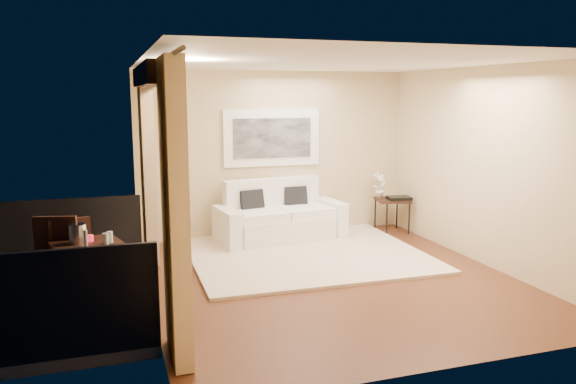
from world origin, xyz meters
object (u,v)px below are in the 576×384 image
orchid (380,185)px  balcony_chair_far (70,254)px  side_table (392,202)px  sofa (279,219)px  ice_bucket (77,234)px  balcony_chair_near (54,259)px  bistro_table (89,252)px

orchid → balcony_chair_far: size_ratio=0.46×
side_table → balcony_chair_far: (-5.02, -1.91, 0.07)m
sofa → side_table: 2.00m
balcony_chair_far → ice_bucket: size_ratio=5.01×
side_table → balcony_chair_near: (-5.16, -2.14, 0.09)m
sofa → bistro_table: sofa is taller
sofa → bistro_table: 3.73m
orchid → ice_bucket: (-4.73, -2.40, 0.08)m
sofa → ice_bucket: 3.78m
balcony_chair_far → balcony_chair_near: size_ratio=0.96×
sofa → ice_bucket: (-2.91, -2.35, 0.55)m
sofa → balcony_chair_near: 3.88m
ice_bucket → orchid: bearing=26.9°
sofa → balcony_chair_far: balcony_chair_far is taller
bistro_table → ice_bucket: 0.22m
orchid → ice_bucket: size_ratio=2.31×
sofa → ice_bucket: size_ratio=10.56×
bistro_table → ice_bucket: bearing=141.8°
balcony_chair_far → ice_bucket: bearing=93.9°
bistro_table → balcony_chair_near: balcony_chair_near is taller
bistro_table → balcony_chair_near: bearing=151.2°
side_table → bistro_table: (-4.80, -2.34, 0.19)m
sofa → balcony_chair_near: (-3.16, -2.23, 0.27)m
side_table → balcony_chair_near: balcony_chair_near is taller
sofa → balcony_chair_far: (-3.02, -2.00, 0.24)m
ice_bucket → side_table: bearing=24.7°
orchid → balcony_chair_near: size_ratio=0.44×
balcony_chair_near → balcony_chair_far: bearing=73.2°
side_table → ice_bucket: ice_bucket is taller
balcony_chair_far → orchid: bearing=-171.2°
balcony_chair_near → ice_bucket: 0.39m
orchid → balcony_chair_far: (-4.85, -2.05, -0.22)m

